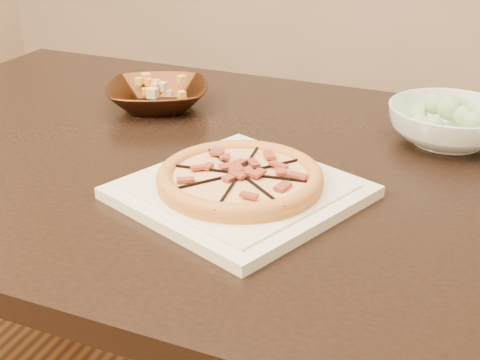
# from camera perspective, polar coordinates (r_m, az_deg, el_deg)

# --- Properties ---
(dining_table) EXTENTS (1.54, 1.02, 0.75)m
(dining_table) POSITION_cam_1_polar(r_m,az_deg,el_deg) (1.23, -2.67, -1.72)
(dining_table) COLOR black
(dining_table) RESTS_ON floor
(plate) EXTENTS (0.41, 0.41, 0.02)m
(plate) POSITION_cam_1_polar(r_m,az_deg,el_deg) (1.03, -0.00, -0.98)
(plate) COLOR #EFEAC6
(plate) RESTS_ON dining_table
(pizza) EXTENTS (0.25, 0.25, 0.03)m
(pizza) POSITION_cam_1_polar(r_m,az_deg,el_deg) (1.01, -0.00, 0.20)
(pizza) COLOR gold
(pizza) RESTS_ON plate
(bronze_bowl) EXTENTS (0.28, 0.28, 0.05)m
(bronze_bowl) POSITION_cam_1_polar(r_m,az_deg,el_deg) (1.42, -7.02, 7.13)
(bronze_bowl) COLOR #3C200F
(bronze_bowl) RESTS_ON dining_table
(mixed_dish) EXTENTS (0.08, 0.10, 0.03)m
(mixed_dish) POSITION_cam_1_polar(r_m,az_deg,el_deg) (1.41, -7.17, 8.68)
(mixed_dish) COLOR tan
(mixed_dish) RESTS_ON bronze_bowl
(salad_bowl) EXTENTS (0.26, 0.26, 0.07)m
(salad_bowl) POSITION_cam_1_polar(r_m,az_deg,el_deg) (1.28, 17.39, 4.54)
(salad_bowl) COLOR white
(salad_bowl) RESTS_ON dining_table
(salad) EXTENTS (0.08, 0.12, 0.04)m
(salad) POSITION_cam_1_polar(r_m,az_deg,el_deg) (1.26, 17.65, 6.76)
(salad) COLOR #AACD8B
(salad) RESTS_ON salad_bowl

